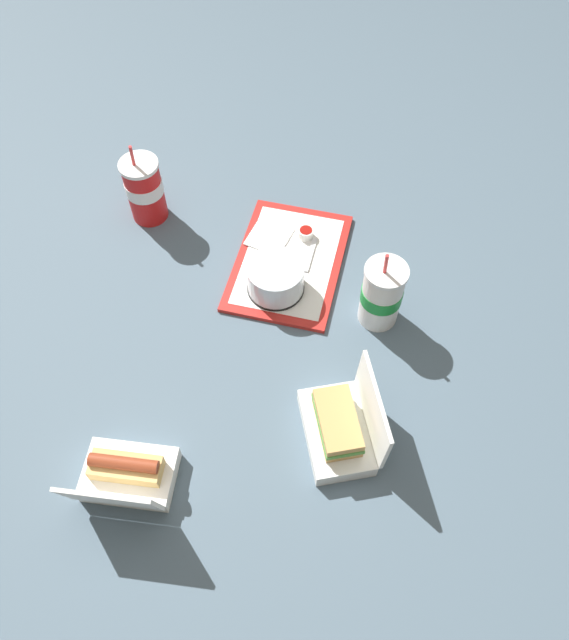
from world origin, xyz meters
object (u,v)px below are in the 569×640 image
at_px(clamshell_sandwich_corner, 340,426).
at_px(clamshell_hotdog_right, 126,475).
at_px(cake_container, 276,279).
at_px(plastic_fork, 310,255).
at_px(ketchup_cup, 306,233).
at_px(food_tray, 289,262).
at_px(soda_cup_right, 145,189).
at_px(soda_cup_left, 382,294).

bearing_deg(clamshell_sandwich_corner, clamshell_hotdog_right, -75.71).
distance_m(cake_container, clamshell_sandwich_corner, 0.40).
height_order(plastic_fork, clamshell_sandwich_corner, clamshell_sandwich_corner).
distance_m(plastic_fork, clamshell_hotdog_right, 0.69).
bearing_deg(clamshell_sandwich_corner, cake_container, -159.46).
bearing_deg(ketchup_cup, plastic_fork, 10.41).
height_order(cake_container, ketchup_cup, cake_container).
bearing_deg(clamshell_hotdog_right, cake_container, 149.51).
relative_size(ketchup_cup, clamshell_sandwich_corner, 0.18).
bearing_deg(plastic_fork, cake_container, -25.68).
xyz_separation_m(cake_container, clamshell_hotdog_right, (0.48, -0.28, -0.01)).
xyz_separation_m(food_tray, clamshell_hotdog_right, (0.57, -0.31, 0.03)).
xyz_separation_m(cake_container, clamshell_sandwich_corner, (0.37, 0.14, -0.01)).
height_order(food_tray, soda_cup_right, soda_cup_right).
bearing_deg(soda_cup_left, plastic_fork, -137.84).
relative_size(clamshell_sandwich_corner, soda_cup_left, 0.94).
bearing_deg(food_tray, soda_cup_right, -113.66).
bearing_deg(food_tray, ketchup_cup, 151.57).
bearing_deg(food_tray, soda_cup_left, 53.33).
xyz_separation_m(ketchup_cup, soda_cup_right, (-0.08, -0.41, 0.07)).
distance_m(clamshell_hotdog_right, clamshell_sandwich_corner, 0.44).
bearing_deg(food_tray, clamshell_sandwich_corner, 13.50).
height_order(cake_container, soda_cup_left, soda_cup_left).
bearing_deg(ketchup_cup, clamshell_hotdog_right, -28.74).
bearing_deg(plastic_fork, clamshell_sandwich_corner, 19.99).
xyz_separation_m(food_tray, plastic_fork, (-0.02, 0.05, 0.01)).
bearing_deg(soda_cup_right, food_tray, 66.34).
height_order(clamshell_hotdog_right, soda_cup_right, soda_cup_right).
height_order(clamshell_hotdog_right, clamshell_sandwich_corner, clamshell_sandwich_corner).
bearing_deg(plastic_fork, ketchup_cup, -156.33).
distance_m(ketchup_cup, soda_cup_left, 0.30).
xyz_separation_m(food_tray, soda_cup_right, (-0.16, -0.37, 0.09)).
bearing_deg(cake_container, soda_cup_right, -126.27).
relative_size(clamshell_sandwich_corner, soda_cup_right, 0.93).
bearing_deg(soda_cup_left, ketchup_cup, -144.54).
bearing_deg(clamshell_hotdog_right, plastic_fork, 147.88).
height_order(food_tray, clamshell_hotdog_right, clamshell_hotdog_right).
height_order(food_tray, plastic_fork, plastic_fork).
relative_size(ketchup_cup, soda_cup_left, 0.17).
xyz_separation_m(ketchup_cup, soda_cup_left, (0.24, 0.17, 0.06)).
relative_size(soda_cup_right, soda_cup_left, 1.01).
xyz_separation_m(plastic_fork, clamshell_hotdog_right, (0.59, -0.37, 0.02)).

